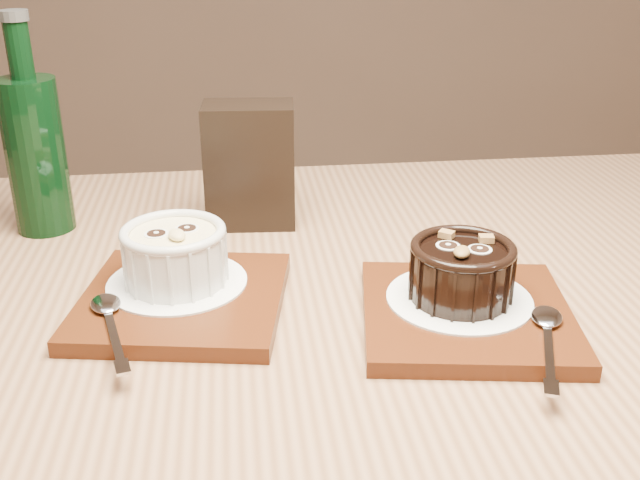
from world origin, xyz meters
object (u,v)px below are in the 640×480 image
Objects in this scene: tray_right at (466,315)px; green_bottle at (35,150)px; ramekin_dark at (462,269)px; tray_left at (183,300)px; table at (294,386)px; condiment_stand at (250,165)px; ramekin_white at (175,252)px.

tray_right is 0.50m from green_bottle.
tray_left is at bearing -166.31° from ramekin_dark.
table is 8.75× the size of condiment_stand.
tray_left is 1.87× the size of ramekin_white.
ramekin_dark is (-0.00, 0.02, 0.04)m from tray_right.
green_bottle is at bearing 111.67° from ramekin_white.
ramekin_white is (-0.01, 0.02, 0.04)m from tray_left.
condiment_stand is at bearing 100.33° from table.
tray_left is 1.95× the size of ramekin_dark.
ramekin_white is at bearing 106.42° from tray_left.
green_bottle is (-0.23, 0.00, 0.02)m from condiment_stand.
tray_right is at bearing -35.41° from ramekin_white.
ramekin_dark is at bearing 101.72° from tray_right.
tray_right is at bearing -52.92° from condiment_stand.
tray_right is (0.25, -0.05, 0.00)m from tray_left.
tray_left is 1.29× the size of condiment_stand.
green_bottle is (-0.27, 0.21, 0.18)m from table.
tray_right is 1.29× the size of condiment_stand.
condiment_stand is 0.23m from green_bottle.
ramekin_white is 0.27m from tray_right.
tray_left reaches higher than table.
ramekin_dark reaches higher than tray_left.
tray_left is at bearing 168.86° from tray_right.
tray_left is 0.26m from tray_right.
table is 12.72× the size of ramekin_white.
table is 13.24× the size of ramekin_dark.
green_bottle is at bearing 129.89° from tray_left.
tray_left is 0.25m from ramekin_dark.
condiment_stand reaches higher than ramekin_white.
ramekin_white reaches higher than tray_right.
table is 0.20m from ramekin_dark.
ramekin_dark is 0.38× the size of green_bottle.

